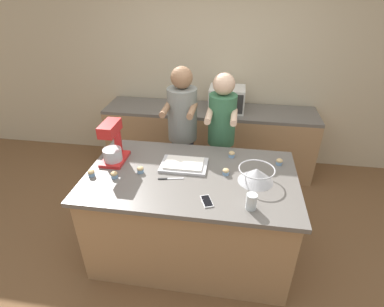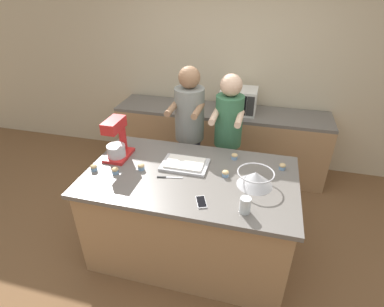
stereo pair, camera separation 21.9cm
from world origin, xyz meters
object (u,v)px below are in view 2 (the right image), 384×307
object	(u,v)px
baking_tray	(185,164)
knife	(168,177)
person_left	(189,136)
cell_phone	(201,202)
drinking_glass	(245,205)
cupcake_0	(282,166)
cupcake_5	(141,167)
cupcake_3	(235,156)
person_right	(227,141)
stand_mixer	(117,141)
cupcake_1	(94,168)
cupcake_2	(225,173)
cupcake_4	(115,170)
mixing_bowl	(255,178)
microwave_oven	(239,100)

from	to	relation	value
baking_tray	knife	size ratio (longest dim) A/B	1.91
person_left	cell_phone	bearing A→B (deg)	-70.84
drinking_glass	cupcake_0	bearing A→B (deg)	67.90
cell_phone	cupcake_5	bearing A→B (deg)	153.31
baking_tray	cupcake_3	bearing A→B (deg)	29.00
person_right	stand_mixer	world-z (taller)	person_right
drinking_glass	baking_tray	bearing A→B (deg)	140.15
person_left	cupcake_1	bearing A→B (deg)	-123.50
stand_mixer	cupcake_2	size ratio (longest dim) A/B	6.61
cupcake_1	cupcake_4	size ratio (longest dim) A/B	1.00
mixing_bowl	cupcake_0	bearing A→B (deg)	53.58
cupcake_0	cupcake_4	world-z (taller)	same
mixing_bowl	cell_phone	bearing A→B (deg)	-138.38
knife	microwave_oven	bearing A→B (deg)	76.91
person_left	cupcake_3	bearing A→B (deg)	-38.24
cupcake_0	cupcake_5	world-z (taller)	same
cupcake_4	person_left	bearing A→B (deg)	65.89
baking_tray	knife	world-z (taller)	baking_tray
person_left	cupcake_5	size ratio (longest dim) A/B	27.82
cupcake_4	cupcake_5	world-z (taller)	same
cupcake_2	cell_phone	bearing A→B (deg)	-107.15
mixing_bowl	person_right	bearing A→B (deg)	113.11
mixing_bowl	cupcake_1	bearing A→B (deg)	-174.37
mixing_bowl	cupcake_2	world-z (taller)	mixing_bowl
drinking_glass	cupcake_1	world-z (taller)	drinking_glass
cell_phone	cupcake_0	world-z (taller)	cupcake_0
cupcake_0	cupcake_4	size ratio (longest dim) A/B	1.00
cupcake_2	cupcake_5	bearing A→B (deg)	-173.71
drinking_glass	cupcake_5	world-z (taller)	drinking_glass
cell_phone	cupcake_4	distance (m)	0.84
microwave_oven	cupcake_4	distance (m)	1.94
person_left	cupcake_5	bearing A→B (deg)	-105.16
knife	cupcake_0	world-z (taller)	cupcake_0
mixing_bowl	knife	bearing A→B (deg)	-173.62
drinking_glass	cupcake_3	bearing A→B (deg)	103.20
person_right	cupcake_5	bearing A→B (deg)	-128.20
cupcake_2	microwave_oven	bearing A→B (deg)	92.94
mixing_bowl	cupcake_1	world-z (taller)	mixing_bowl
cupcake_1	cupcake_3	bearing A→B (deg)	23.24
stand_mixer	cupcake_1	distance (m)	0.32
baking_tray	cupcake_1	world-z (taller)	cupcake_1
cupcake_4	person_right	bearing A→B (deg)	47.95
knife	cupcake_4	bearing A→B (deg)	-173.67
person_left	person_right	distance (m)	0.43
drinking_glass	knife	distance (m)	0.73
baking_tray	knife	xyz separation A→B (m)	(-0.09, -0.22, -0.02)
mixing_bowl	microwave_oven	world-z (taller)	microwave_oven
stand_mixer	knife	bearing A→B (deg)	-20.91
person_right	baking_tray	distance (m)	0.73
cupcake_3	mixing_bowl	bearing A→B (deg)	-59.77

